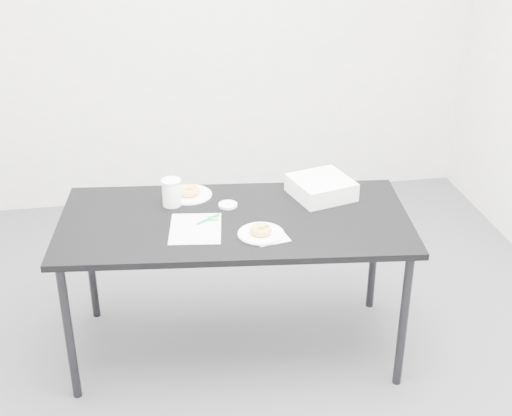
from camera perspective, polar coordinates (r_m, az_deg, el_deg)
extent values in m
plane|color=#49494E|center=(3.70, -1.83, -12.50)|extent=(4.00, 4.00, 0.00)
cube|color=white|center=(4.95, -5.47, 15.16)|extent=(4.00, 0.02, 2.70)
cube|color=black|center=(3.41, -1.72, -1.05)|extent=(1.75, 0.96, 0.03)
cylinder|color=black|center=(3.41, -14.74, -9.68)|extent=(0.04, 0.04, 0.73)
cylinder|color=black|center=(3.95, -13.13, -4.00)|extent=(0.04, 0.04, 0.73)
cylinder|color=black|center=(3.44, 11.70, -8.86)|extent=(0.04, 0.04, 0.73)
cylinder|color=black|center=(3.98, 9.42, -3.36)|extent=(0.04, 0.04, 0.73)
cube|color=silver|center=(3.32, -4.86, -1.65)|extent=(0.27, 0.33, 0.00)
cube|color=green|center=(3.40, -3.49, -0.85)|extent=(0.05, 0.05, 0.00)
cylinder|color=#0B7580|center=(3.39, -3.83, -0.89)|extent=(0.12, 0.09, 0.01)
cube|color=silver|center=(3.24, 1.13, -2.28)|extent=(0.17, 0.17, 0.00)
cylinder|color=white|center=(3.26, 0.40, -2.07)|extent=(0.21, 0.21, 0.01)
torus|color=gold|center=(3.25, 0.40, -1.77)|extent=(0.11, 0.11, 0.03)
cylinder|color=white|center=(3.64, -5.39, 1.06)|extent=(0.23, 0.23, 0.01)
torus|color=gold|center=(3.63, -5.41, 1.37)|extent=(0.13, 0.13, 0.04)
cylinder|color=white|center=(3.52, -6.77, 1.25)|extent=(0.09, 0.09, 0.14)
cylinder|color=white|center=(3.52, -2.26, 0.25)|extent=(0.09, 0.09, 0.01)
cube|color=white|center=(3.62, 5.24, 1.66)|extent=(0.34, 0.34, 0.09)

